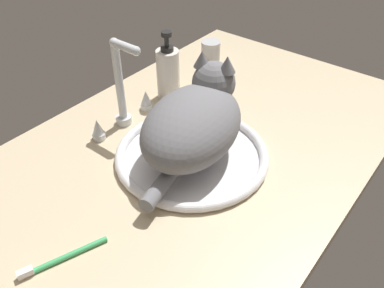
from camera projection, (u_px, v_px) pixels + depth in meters
countertop at (197, 150)px, 96.29cm from camera, size 118.22×72.83×3.00cm
sink_basin at (192, 155)px, 91.06cm from camera, size 34.95×34.95×2.15cm
faucet at (122, 94)px, 96.54cm from camera, size 19.90×9.86×22.99cm
cat at (196, 119)px, 87.09cm from camera, size 37.16×25.78×18.65cm
metal_jar at (211, 51)px, 127.11cm from camera, size 6.10×6.10×6.70cm
soap_pump_bottle at (168, 73)px, 107.50cm from camera, size 6.16×6.16×19.21cm
toothbrush at (62, 258)px, 69.60cm from camera, size 15.12×6.48×1.70cm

